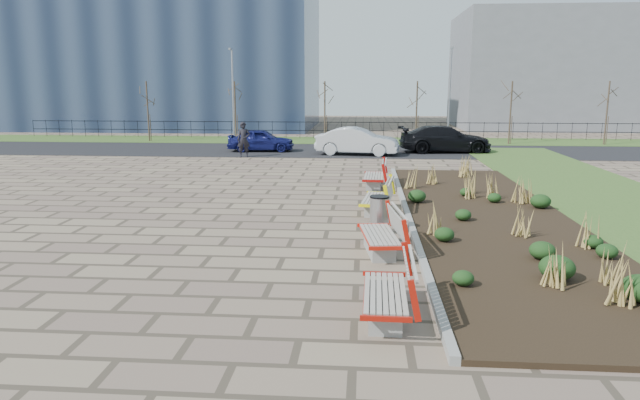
# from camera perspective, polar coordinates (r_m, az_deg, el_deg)

# --- Properties ---
(ground) EXTENTS (120.00, 120.00, 0.00)m
(ground) POSITION_cam_1_polar(r_m,az_deg,el_deg) (12.31, -8.12, -6.79)
(ground) COLOR #796853
(ground) RESTS_ON ground
(planting_bed) EXTENTS (4.50, 18.00, 0.10)m
(planting_bed) POSITION_cam_1_polar(r_m,az_deg,el_deg) (17.22, 16.51, -1.69)
(planting_bed) COLOR black
(planting_bed) RESTS_ON ground
(planting_curb) EXTENTS (0.16, 18.00, 0.15)m
(planting_curb) POSITION_cam_1_polar(r_m,az_deg,el_deg) (16.88, 8.75, -1.52)
(planting_curb) COLOR gray
(planting_curb) RESTS_ON ground
(grass_verge_far) EXTENTS (80.00, 5.00, 0.04)m
(grass_verge_far) POSITION_cam_1_polar(r_m,az_deg,el_deg) (39.67, 0.63, 5.98)
(grass_verge_far) COLOR #33511E
(grass_verge_far) RESTS_ON ground
(road) EXTENTS (80.00, 7.00, 0.02)m
(road) POSITION_cam_1_polar(r_m,az_deg,el_deg) (33.72, -0.05, 4.98)
(road) COLOR black
(road) RESTS_ON ground
(bench_a) EXTENTS (0.94, 2.12, 1.00)m
(bench_a) POSITION_cam_1_polar(r_m,az_deg,el_deg) (9.62, 6.53, -8.88)
(bench_a) COLOR #A9160B
(bench_a) RESTS_ON ground
(bench_b) EXTENTS (1.16, 2.20, 1.00)m
(bench_b) POSITION_cam_1_polar(r_m,az_deg,el_deg) (13.18, 5.97, -3.24)
(bench_b) COLOR red
(bench_b) RESTS_ON ground
(bench_c) EXTENTS (1.15, 2.19, 1.00)m
(bench_c) POSITION_cam_1_polar(r_m,az_deg,el_deg) (17.35, 5.62, 0.35)
(bench_c) COLOR #FFEE0D
(bench_c) RESTS_ON ground
(bench_d) EXTENTS (0.99, 2.14, 1.00)m
(bench_d) POSITION_cam_1_polar(r_m,az_deg,el_deg) (21.62, 5.40, 2.57)
(bench_d) COLOR #A40E0A
(bench_d) RESTS_ON ground
(litter_bin) EXTENTS (0.49, 0.49, 0.98)m
(litter_bin) POSITION_cam_1_polar(r_m,az_deg,el_deg) (14.91, 5.94, -1.53)
(litter_bin) COLOR #B2B2B7
(litter_bin) RESTS_ON ground
(pedestrian) EXTENTS (0.76, 0.58, 1.88)m
(pedestrian) POSITION_cam_1_polar(r_m,az_deg,el_deg) (30.78, -7.64, 5.99)
(pedestrian) COLOR black
(pedestrian) RESTS_ON ground
(car_blue) EXTENTS (3.90, 1.77, 1.30)m
(car_blue) POSITION_cam_1_polar(r_m,az_deg,el_deg) (33.37, -5.93, 5.99)
(car_blue) COLOR #131756
(car_blue) RESTS_ON road
(car_silver) EXTENTS (4.69, 2.16, 1.49)m
(car_silver) POSITION_cam_1_polar(r_m,az_deg,el_deg) (31.57, 3.74, 5.89)
(car_silver) COLOR #B6BABF
(car_silver) RESTS_ON road
(car_black) EXTENTS (5.36, 2.59, 1.50)m
(car_black) POSITION_cam_1_polar(r_m,az_deg,el_deg) (33.48, 12.39, 5.98)
(car_black) COLOR black
(car_black) RESTS_ON road
(tree_a) EXTENTS (1.40, 1.40, 4.00)m
(tree_a) POSITION_cam_1_polar(r_m,az_deg,el_deg) (40.66, -16.84, 8.48)
(tree_a) COLOR #4C3D2D
(tree_a) RESTS_ON grass_verge_far
(tree_b) EXTENTS (1.40, 1.40, 4.00)m
(tree_b) POSITION_cam_1_polar(r_m,az_deg,el_deg) (38.91, -8.47, 8.73)
(tree_b) COLOR #4C3D2D
(tree_b) RESTS_ON grass_verge_far
(tree_c) EXTENTS (1.40, 1.40, 4.00)m
(tree_c) POSITION_cam_1_polar(r_m,az_deg,el_deg) (38.03, 0.48, 8.79)
(tree_c) COLOR #4C3D2D
(tree_c) RESTS_ON grass_verge_far
(tree_d) EXTENTS (1.40, 1.40, 4.00)m
(tree_d) POSITION_cam_1_polar(r_m,az_deg,el_deg) (38.09, 9.63, 8.64)
(tree_d) COLOR #4C3D2D
(tree_d) RESTS_ON grass_verge_far
(tree_e) EXTENTS (1.40, 1.40, 4.00)m
(tree_e) POSITION_cam_1_polar(r_m,az_deg,el_deg) (39.09, 18.51, 8.28)
(tree_e) COLOR #4C3D2D
(tree_e) RESTS_ON grass_verge_far
(tree_f) EXTENTS (1.40, 1.40, 4.00)m
(tree_f) POSITION_cam_1_polar(r_m,az_deg,el_deg) (40.94, 26.75, 7.77)
(tree_f) COLOR #4C3D2D
(tree_f) RESTS_ON grass_verge_far
(lamp_west) EXTENTS (0.24, 0.60, 6.00)m
(lamp_west) POSITION_cam_1_polar(r_m,az_deg,el_deg) (38.39, -8.68, 10.18)
(lamp_west) COLOR gray
(lamp_west) RESTS_ON grass_verge_far
(lamp_east) EXTENTS (0.24, 0.60, 6.00)m
(lamp_east) POSITION_cam_1_polar(r_m,az_deg,el_deg) (37.79, 12.81, 10.01)
(lamp_east) COLOR gray
(lamp_east) RESTS_ON grass_verge_far
(railing_fence) EXTENTS (44.00, 0.10, 1.20)m
(railing_fence) POSITION_cam_1_polar(r_m,az_deg,el_deg) (41.11, 0.77, 7.04)
(railing_fence) COLOR black
(railing_fence) RESTS_ON grass_verge_far
(building_glass) EXTENTS (40.00, 14.00, 15.00)m
(building_glass) POSITION_cam_1_polar(r_m,az_deg,el_deg) (57.11, -21.84, 14.38)
(building_glass) COLOR #192338
(building_glass) RESTS_ON ground
(building_grey) EXTENTS (18.00, 12.00, 10.00)m
(building_grey) POSITION_cam_1_polar(r_m,az_deg,el_deg) (56.17, 22.96, 11.80)
(building_grey) COLOR slate
(building_grey) RESTS_ON ground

